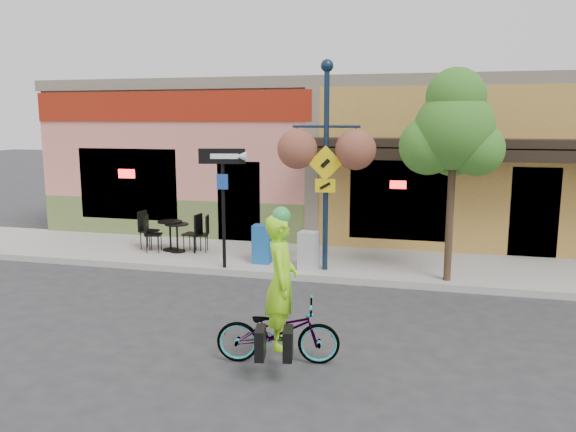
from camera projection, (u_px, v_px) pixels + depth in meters
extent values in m
plane|color=#2D2D30|center=(325.00, 290.00, 11.31)|extent=(90.00, 90.00, 0.00)
cube|color=#9E9B93|center=(341.00, 263.00, 13.21)|extent=(24.00, 3.00, 0.15)
cube|color=#A8A59E|center=(330.00, 279.00, 11.82)|extent=(24.00, 0.12, 0.15)
imported|color=maroon|center=(278.00, 331.00, 7.88)|extent=(1.82, 0.92, 0.91)
imported|color=#A3FF1A|center=(281.00, 299.00, 7.79)|extent=(0.57, 0.76, 1.88)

